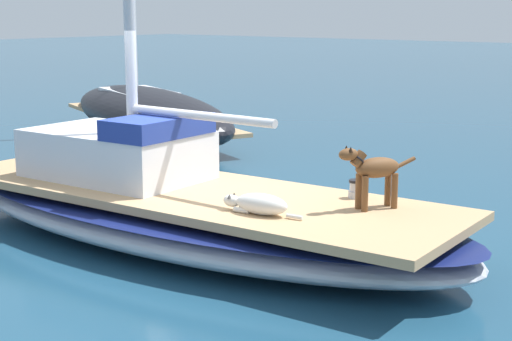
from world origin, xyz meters
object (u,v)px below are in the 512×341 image
object	(u,v)px
dog_white	(259,204)
dog_brown	(373,170)
deck_winch	(355,189)
sailboat_main	(190,215)
moored_boat_starboard_side	(148,112)

from	to	relation	value
dog_white	dog_brown	xyz separation A→B (m)	(0.92, -0.82, 0.32)
dog_brown	deck_winch	bearing A→B (deg)	52.30
sailboat_main	moored_boat_starboard_side	xyz separation A→B (m)	(5.13, 6.05, 0.24)
deck_winch	sailboat_main	bearing A→B (deg)	114.94
sailboat_main	deck_winch	bearing A→B (deg)	-65.06
sailboat_main	dog_white	xyz separation A→B (m)	(-0.41, -1.36, 0.43)
deck_winch	moored_boat_starboard_side	size ratio (longest dim) A/B	0.03
dog_white	deck_winch	size ratio (longest dim) A/B	4.54
dog_white	dog_brown	size ratio (longest dim) A/B	1.11
sailboat_main	dog_white	distance (m)	1.48
sailboat_main	dog_brown	size ratio (longest dim) A/B	8.55
sailboat_main	dog_white	bearing A→B (deg)	-106.79
dog_brown	moored_boat_starboard_side	world-z (taller)	moored_boat_starboard_side
deck_winch	dog_brown	bearing A→B (deg)	-127.70
moored_boat_starboard_side	sailboat_main	bearing A→B (deg)	-130.33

